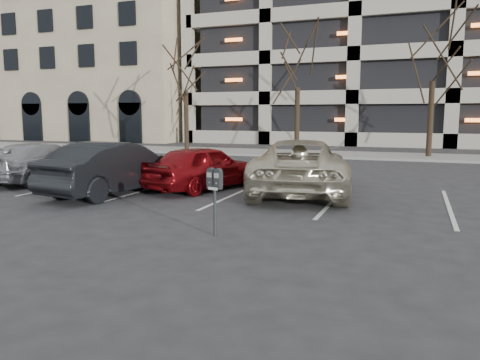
# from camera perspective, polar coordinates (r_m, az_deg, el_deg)

# --- Properties ---
(ground) EXTENTS (140.00, 140.00, 0.00)m
(ground) POSITION_cam_1_polar(r_m,az_deg,el_deg) (10.87, 2.14, -4.00)
(ground) COLOR #28282B
(ground) RESTS_ON ground
(sidewalk) EXTENTS (80.00, 4.00, 0.12)m
(sidewalk) POSITION_cam_1_polar(r_m,az_deg,el_deg) (26.39, 13.24, 2.99)
(sidewalk) COLOR gray
(sidewalk) RESTS_ON ground
(stall_lines) EXTENTS (16.90, 5.20, 0.00)m
(stall_lines) POSITION_cam_1_polar(r_m,az_deg,el_deg) (13.46, -0.40, -1.64)
(stall_lines) COLOR silver
(stall_lines) RESTS_ON ground
(office_building) EXTENTS (26.00, 16.20, 15.00)m
(office_building) POSITION_cam_1_polar(r_m,az_deg,el_deg) (51.10, -17.89, 13.48)
(office_building) COLOR gray
(office_building) RESTS_ON ground
(tree_a) EXTENTS (3.61, 3.61, 8.20)m
(tree_a) POSITION_cam_1_polar(r_m,az_deg,el_deg) (29.54, -6.68, 15.05)
(tree_a) COLOR black
(tree_a) RESTS_ON ground
(tree_b) EXTENTS (3.69, 3.69, 8.38)m
(tree_b) POSITION_cam_1_polar(r_m,az_deg,el_deg) (27.12, 7.12, 15.97)
(tree_b) COLOR black
(tree_b) RESTS_ON ground
(tree_c) EXTENTS (3.86, 3.86, 8.77)m
(tree_c) POSITION_cam_1_polar(r_m,az_deg,el_deg) (26.41, 22.70, 16.27)
(tree_c) COLOR black
(tree_c) RESTS_ON ground
(parking_meter) EXTENTS (0.34, 0.20, 1.25)m
(parking_meter) POSITION_cam_1_polar(r_m,az_deg,el_deg) (8.67, -3.11, -0.63)
(parking_meter) COLOR black
(parking_meter) RESTS_ON ground
(suv_silver) EXTENTS (3.66, 6.01, 1.56)m
(suv_silver) POSITION_cam_1_polar(r_m,az_deg,el_deg) (13.56, 7.29, 1.66)
(suv_silver) COLOR beige
(suv_silver) RESTS_ON ground
(car_red) EXTENTS (2.83, 4.28, 1.35)m
(car_red) POSITION_cam_1_polar(r_m,az_deg,el_deg) (14.20, -4.42, 1.57)
(car_red) COLOR maroon
(car_red) RESTS_ON ground
(car_dark) EXTENTS (2.26, 4.73, 1.50)m
(car_dark) POSITION_cam_1_polar(r_m,az_deg,el_deg) (13.81, -14.99, 1.44)
(car_dark) COLOR black
(car_dark) RESTS_ON ground
(car_silver) EXTENTS (1.97, 4.59, 1.32)m
(car_silver) POSITION_cam_1_polar(r_m,az_deg,el_deg) (17.24, -22.86, 2.03)
(car_silver) COLOR #9C9EA3
(car_silver) RESTS_ON ground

